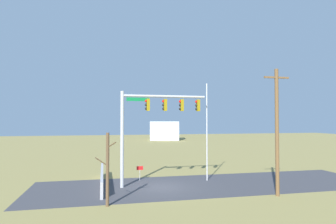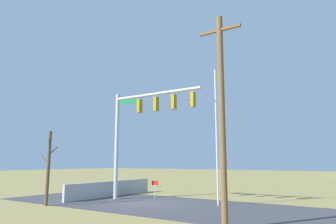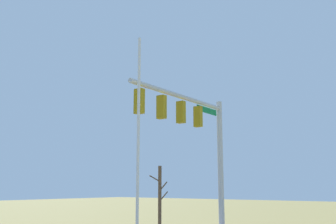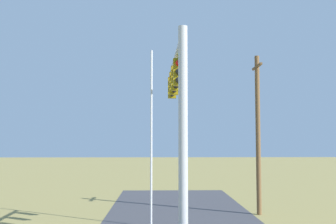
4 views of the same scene
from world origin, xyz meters
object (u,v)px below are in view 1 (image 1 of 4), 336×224
at_px(utility_pole, 277,130).
at_px(bare_tree, 107,168).
at_px(signal_mast, 149,118).
at_px(open_sign, 140,170).
at_px(distant_building, 165,131).
at_px(flagpole, 207,132).

bearing_deg(utility_pole, bare_tree, -0.61).
height_order(signal_mast, open_sign, signal_mast).
height_order(signal_mast, bare_tree, signal_mast).
distance_m(signal_mast, bare_tree, 6.56).
bearing_deg(signal_mast, open_sign, -79.62).
bearing_deg(open_sign, signal_mast, 100.38).
bearing_deg(open_sign, distant_building, -104.30).
distance_m(flagpole, utility_pole, 6.61).
bearing_deg(bare_tree, open_sign, -111.88).
bearing_deg(signal_mast, distant_building, -103.22).
bearing_deg(flagpole, utility_pole, 116.85).
relative_size(flagpole, distant_building, 1.14).
xyz_separation_m(flagpole, open_sign, (5.68, -1.35, -3.31)).
xyz_separation_m(signal_mast, utility_pole, (-8.23, 4.87, -0.84)).
bearing_deg(flagpole, signal_mast, 10.99).
relative_size(open_sign, distant_building, 0.17).
distance_m(bare_tree, distant_building, 58.61).
xyz_separation_m(signal_mast, bare_tree, (3.29, 4.74, -3.12)).
bearing_deg(open_sign, flagpole, 166.67).
xyz_separation_m(signal_mast, distant_building, (-12.16, -51.79, -2.99)).
relative_size(utility_pole, bare_tree, 1.97).
bearing_deg(distant_building, utility_pole, -171.81).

